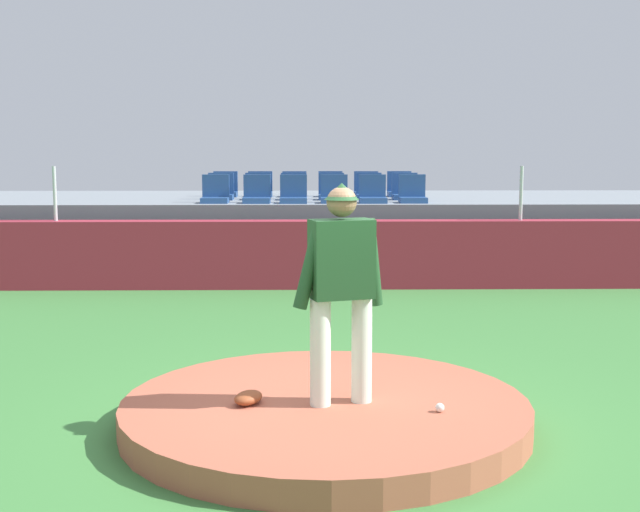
% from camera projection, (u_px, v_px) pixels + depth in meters
% --- Properties ---
extents(ground_plane, '(60.00, 60.00, 0.00)m').
position_uv_depth(ground_plane, '(325.00, 427.00, 7.13)').
color(ground_plane, '#3E7D3A').
extents(pitchers_mound, '(3.43, 3.43, 0.23)m').
position_uv_depth(pitchers_mound, '(325.00, 413.00, 7.12)').
color(pitchers_mound, '#AD5941').
rests_on(pitchers_mound, ground_plane).
extents(pitcher, '(0.77, 0.39, 1.83)m').
position_uv_depth(pitcher, '(341.00, 277.00, 6.88)').
color(pitcher, white).
rests_on(pitcher, pitchers_mound).
extents(baseball, '(0.07, 0.07, 0.07)m').
position_uv_depth(baseball, '(440.00, 408.00, 6.78)').
color(baseball, white).
rests_on(baseball, pitchers_mound).
extents(fielding_glove, '(0.32, 0.36, 0.11)m').
position_uv_depth(fielding_glove, '(248.00, 398.00, 6.98)').
color(fielding_glove, brown).
rests_on(fielding_glove, pitchers_mound).
extents(brick_barrier, '(16.40, 0.40, 1.12)m').
position_uv_depth(brick_barrier, '(315.00, 254.00, 13.95)').
color(brick_barrier, '#9D2939').
rests_on(brick_barrier, ground_plane).
extents(fence_post_left, '(0.06, 0.06, 0.89)m').
position_uv_depth(fence_post_left, '(55.00, 194.00, 13.74)').
color(fence_post_left, silver).
rests_on(fence_post_left, brick_barrier).
extents(fence_post_right, '(0.06, 0.06, 0.89)m').
position_uv_depth(fence_post_right, '(521.00, 193.00, 13.88)').
color(fence_post_right, silver).
rests_on(fence_post_right, brick_barrier).
extents(bleacher_platform, '(14.99, 4.48, 1.33)m').
position_uv_depth(bleacher_platform, '(313.00, 230.00, 16.87)').
color(bleacher_platform, gray).
rests_on(bleacher_platform, ground_plane).
extents(stadium_chair_0, '(0.48, 0.44, 0.50)m').
position_uv_depth(stadium_chair_0, '(215.00, 194.00, 15.06)').
color(stadium_chair_0, '#274E89').
rests_on(stadium_chair_0, bleacher_platform).
extents(stadium_chair_1, '(0.48, 0.44, 0.50)m').
position_uv_depth(stadium_chair_1, '(257.00, 194.00, 15.03)').
color(stadium_chair_1, '#274E89').
rests_on(stadium_chair_1, bleacher_platform).
extents(stadium_chair_2, '(0.48, 0.44, 0.50)m').
position_uv_depth(stadium_chair_2, '(293.00, 194.00, 15.03)').
color(stadium_chair_2, '#274E89').
rests_on(stadium_chair_2, bleacher_platform).
extents(stadium_chair_3, '(0.48, 0.44, 0.50)m').
position_uv_depth(stadium_chair_3, '(334.00, 194.00, 15.07)').
color(stadium_chair_3, '#274E89').
rests_on(stadium_chair_3, bleacher_platform).
extents(stadium_chair_4, '(0.48, 0.44, 0.50)m').
position_uv_depth(stadium_chair_4, '(373.00, 194.00, 15.07)').
color(stadium_chair_4, '#274E89').
rests_on(stadium_chair_4, bleacher_platform).
extents(stadium_chair_5, '(0.48, 0.44, 0.50)m').
position_uv_depth(stadium_chair_5, '(412.00, 194.00, 15.12)').
color(stadium_chair_5, '#274E89').
rests_on(stadium_chair_5, bleacher_platform).
extents(stadium_chair_6, '(0.48, 0.44, 0.50)m').
position_uv_depth(stadium_chair_6, '(221.00, 191.00, 15.94)').
color(stadium_chair_6, '#274E89').
rests_on(stadium_chair_6, bleacher_platform).
extents(stadium_chair_7, '(0.48, 0.44, 0.50)m').
position_uv_depth(stadium_chair_7, '(258.00, 191.00, 15.96)').
color(stadium_chair_7, '#274E89').
rests_on(stadium_chair_7, bleacher_platform).
extents(stadium_chair_8, '(0.48, 0.44, 0.50)m').
position_uv_depth(stadium_chair_8, '(294.00, 191.00, 15.93)').
color(stadium_chair_8, '#274E89').
rests_on(stadium_chair_8, bleacher_platform).
extents(stadium_chair_9, '(0.48, 0.44, 0.50)m').
position_uv_depth(stadium_chair_9, '(331.00, 191.00, 15.94)').
color(stadium_chair_9, '#274E89').
rests_on(stadium_chair_9, bleacher_platform).
extents(stadium_chair_10, '(0.48, 0.44, 0.50)m').
position_uv_depth(stadium_chair_10, '(369.00, 191.00, 16.00)').
color(stadium_chair_10, '#274E89').
rests_on(stadium_chair_10, bleacher_platform).
extents(stadium_chair_11, '(0.48, 0.44, 0.50)m').
position_uv_depth(stadium_chair_11, '(405.00, 191.00, 15.98)').
color(stadium_chair_11, '#274E89').
rests_on(stadium_chair_11, bleacher_platform).
extents(stadium_chair_12, '(0.48, 0.44, 0.50)m').
position_uv_depth(stadium_chair_12, '(225.00, 189.00, 16.83)').
color(stadium_chair_12, '#274E89').
rests_on(stadium_chair_12, bleacher_platform).
extents(stadium_chair_13, '(0.48, 0.44, 0.50)m').
position_uv_depth(stadium_chair_13, '(260.00, 189.00, 16.85)').
color(stadium_chair_13, '#274E89').
rests_on(stadium_chair_13, bleacher_platform).
extents(stadium_chair_14, '(0.48, 0.44, 0.50)m').
position_uv_depth(stadium_chair_14, '(294.00, 189.00, 16.83)').
color(stadium_chair_14, '#274E89').
rests_on(stadium_chair_14, bleacher_platform).
extents(stadium_chair_15, '(0.48, 0.44, 0.50)m').
position_uv_depth(stadium_chair_15, '(331.00, 189.00, 16.88)').
color(stadium_chair_15, '#274E89').
rests_on(stadium_chair_15, bleacher_platform).
extents(stadium_chair_16, '(0.48, 0.44, 0.50)m').
position_uv_depth(stadium_chair_16, '(366.00, 189.00, 16.85)').
color(stadium_chair_16, '#274E89').
rests_on(stadium_chair_16, bleacher_platform).
extents(stadium_chair_17, '(0.48, 0.44, 0.50)m').
position_uv_depth(stadium_chair_17, '(400.00, 189.00, 16.90)').
color(stadium_chair_17, '#274E89').
rests_on(stadium_chair_17, bleacher_platform).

